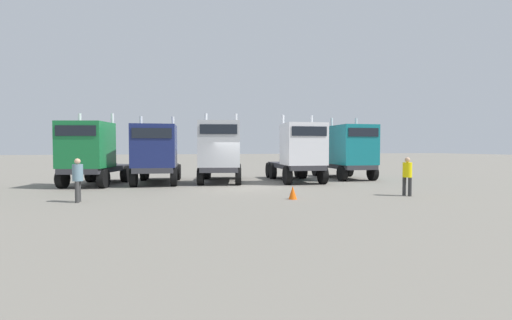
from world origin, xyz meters
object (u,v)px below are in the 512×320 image
semi_truck_white (300,152)px  traffic_cone_mid (293,193)px  semi_truck_silver (220,152)px  visitor_in_hivis (407,174)px  semi_truck_green (91,153)px  semi_truck_teal (350,151)px  semi_truck_navy (156,154)px  visitor_with_camera (78,177)px

semi_truck_white → traffic_cone_mid: size_ratio=11.44×
semi_truck_silver → visitor_in_hivis: semi_truck_silver is taller
semi_truck_green → traffic_cone_mid: (9.36, -7.64, -1.60)m
semi_truck_teal → traffic_cone_mid: semi_truck_teal is taller
semi_truck_green → visitor_in_hivis: size_ratio=3.48×
semi_truck_navy → visitor_in_hivis: semi_truck_navy is taller
semi_truck_white → visitor_with_camera: bearing=-61.4°
semi_truck_green → semi_truck_teal: semi_truck_teal is taller
semi_truck_green → traffic_cone_mid: bearing=64.0°
visitor_in_hivis → semi_truck_silver: bearing=114.7°
semi_truck_green → semi_truck_navy: bearing=103.7°
visitor_with_camera → traffic_cone_mid: size_ratio=3.17×
visitor_with_camera → traffic_cone_mid: 8.79m
visitor_in_hivis → visitor_with_camera: visitor_with_camera is taller
semi_truck_teal → traffic_cone_mid: bearing=-40.2°
semi_truck_navy → traffic_cone_mid: semi_truck_navy is taller
semi_truck_navy → semi_truck_white: size_ratio=1.00×
semi_truck_green → semi_truck_white: bearing=98.7°
semi_truck_teal → semi_truck_green: bearing=-87.5°
semi_truck_green → semi_truck_white: 12.29m
semi_truck_navy → visitor_in_hivis: size_ratio=3.61×
semi_truck_green → visitor_with_camera: semi_truck_green is taller
visitor_with_camera → semi_truck_green: bearing=-83.5°
visitor_in_hivis → traffic_cone_mid: 5.46m
semi_truck_teal → semi_truck_silver: bearing=-86.0°
semi_truck_white → visitor_with_camera: size_ratio=3.61×
semi_truck_white → visitor_with_camera: (-11.55, -5.33, -0.87)m
semi_truck_green → semi_truck_silver: semi_truck_silver is taller
semi_truck_teal → traffic_cone_mid: size_ratio=10.45×
semi_truck_green → semi_truck_white: size_ratio=0.96×
semi_truck_green → traffic_cone_mid: semi_truck_green is taller
semi_truck_green → semi_truck_white: (12.26, -0.96, 0.01)m
semi_truck_navy → semi_truck_white: 8.76m
semi_truck_white → semi_truck_teal: semi_truck_teal is taller
semi_truck_white → traffic_cone_mid: bearing=-19.7°
semi_truck_silver → traffic_cone_mid: bearing=26.4°
semi_truck_white → semi_truck_silver: bearing=-95.6°
visitor_in_hivis → visitor_with_camera: size_ratio=0.99×
semi_truck_navy → visitor_in_hivis: 13.77m
semi_truck_teal → traffic_cone_mid: (-7.06, -7.83, -1.68)m
traffic_cone_mid → visitor_in_hivis: bearing=-3.2°
semi_truck_green → semi_truck_teal: bearing=103.9°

